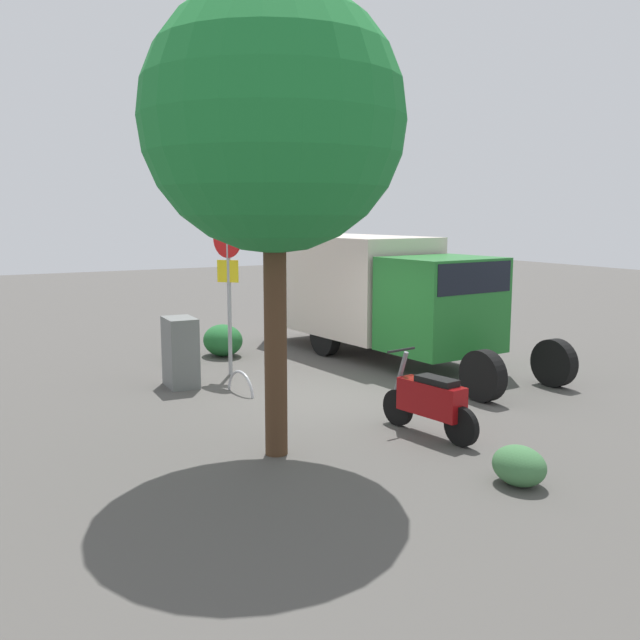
% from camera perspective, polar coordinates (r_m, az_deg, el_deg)
% --- Properties ---
extents(ground_plane, '(60.00, 60.00, 0.00)m').
position_cam_1_polar(ground_plane, '(12.51, 0.83, -6.22)').
color(ground_plane, '#4E4B47').
extents(box_truck_near, '(7.95, 2.78, 2.70)m').
position_cam_1_polar(box_truck_near, '(15.92, 4.48, 2.56)').
color(box_truck_near, black).
rests_on(box_truck_near, ground).
extents(motorcycle, '(1.80, 0.61, 1.20)m').
position_cam_1_polar(motorcycle, '(10.35, 8.95, -6.52)').
color(motorcycle, black).
rests_on(motorcycle, ground).
extents(stop_sign, '(0.71, 0.33, 3.10)m').
position_cam_1_polar(stop_sign, '(14.00, -7.46, 3.89)').
color(stop_sign, '#9E9EA3').
rests_on(stop_sign, ground).
extents(street_tree, '(3.37, 3.37, 6.06)m').
position_cam_1_polar(street_tree, '(9.18, -3.80, 15.82)').
color(street_tree, '#47301E').
rests_on(street_tree, ground).
extents(utility_cabinet, '(0.81, 0.57, 1.30)m').
position_cam_1_polar(utility_cabinet, '(13.36, -11.26, -2.57)').
color(utility_cabinet, slate).
rests_on(utility_cabinet, ground).
extents(bike_rack_hoop, '(0.85, 0.17, 0.85)m').
position_cam_1_polar(bike_rack_hoop, '(12.79, -6.46, -5.95)').
color(bike_rack_hoop, '#B7B7BC').
rests_on(bike_rack_hoop, ground).
extents(shrub_near_sign, '(1.05, 0.86, 0.72)m').
position_cam_1_polar(shrub_near_sign, '(16.11, -7.89, -1.64)').
color(shrub_near_sign, '#21642E').
rests_on(shrub_near_sign, ground).
extents(shrub_mid_verge, '(0.70, 0.57, 0.48)m').
position_cam_1_polar(shrub_mid_verge, '(8.85, 15.86, -11.31)').
color(shrub_mid_verge, '#3F7342').
rests_on(shrub_mid_verge, ground).
extents(shrub_by_tree, '(0.68, 0.56, 0.46)m').
position_cam_1_polar(shrub_by_tree, '(15.62, -11.35, -2.53)').
color(shrub_by_tree, '#336220').
rests_on(shrub_by_tree, ground).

